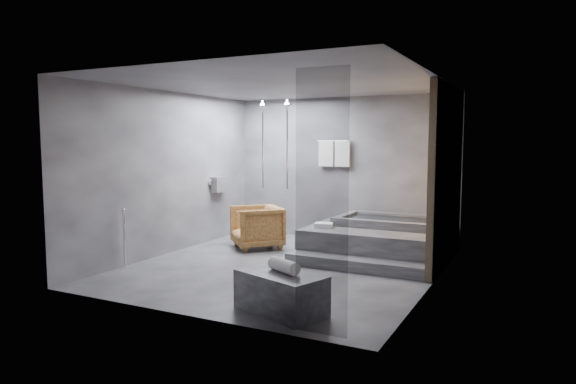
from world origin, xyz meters
The scene contains 7 objects.
room centered at (0.40, 0.24, 1.73)m, with size 5.00×5.04×2.82m.
tub_deck centered at (1.05, 1.45, 0.25)m, with size 2.20×2.00×0.50m, color #343437.
tub_step centered at (1.05, 0.27, 0.09)m, with size 2.20×0.36×0.18m, color #343437.
concrete_bench centered at (0.94, -1.93, 0.23)m, with size 1.02×0.56×0.46m, color #2F2F31.
driftwood_chair centered at (-1.09, 1.01, 0.39)m, with size 0.83×0.85×0.77m, color #4D2E13.
rolled_towel centered at (0.95, -1.90, 0.54)m, with size 0.15×0.15×0.43m, color white.
deck_towel centered at (0.27, 0.89, 0.54)m, with size 0.29×0.21×0.08m, color white.
Camera 1 is at (3.57, -6.98, 1.96)m, focal length 32.00 mm.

